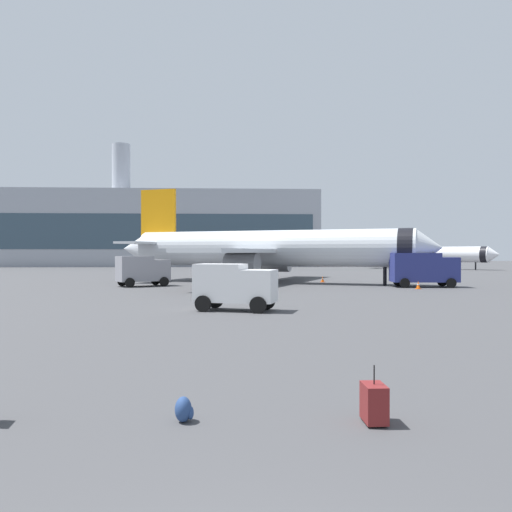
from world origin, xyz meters
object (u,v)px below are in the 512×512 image
safety_cone_mid (323,279)px  traveller_backpack (184,410)px  fuel_truck (423,268)px  cargo_van (235,285)px  airplane_at_gate (268,249)px  airplane_taxiing (425,255)px  safety_cone_near (418,285)px  rolling_suitcase (374,403)px  safety_cone_far (273,293)px  service_truck (142,270)px

safety_cone_mid → traveller_backpack: safety_cone_mid is taller
fuel_truck → cargo_van: size_ratio=1.29×
airplane_at_gate → traveller_backpack: 46.40m
airplane_taxiing → traveller_backpack: bearing=-113.4°
fuel_truck → cargo_van: fuel_truck is taller
safety_cone_near → rolling_suitcase: bearing=-111.4°
cargo_van → safety_cone_far: cargo_van is taller
service_truck → rolling_suitcase: bearing=-75.2°
airplane_taxiing → safety_cone_far: (-36.08, -65.53, -2.53)m
rolling_suitcase → traveller_backpack: (-3.58, 0.29, -0.16)m
airplane_at_gate → traveller_backpack: airplane_at_gate is taller
service_truck → traveller_backpack: 41.69m
cargo_van → rolling_suitcase: size_ratio=4.36×
safety_cone_mid → rolling_suitcase: (-7.65, -47.39, 0.07)m
safety_cone_mid → traveller_backpack: bearing=-103.4°
service_truck → safety_cone_far: service_truck is taller
fuel_truck → safety_cone_mid: bearing=132.0°
safety_cone_near → traveller_backpack: bearing=-116.3°
fuel_truck → safety_cone_near: 3.15m
fuel_truck → safety_cone_mid: 11.88m
airplane_at_gate → safety_cone_near: size_ratio=48.36×
safety_cone_far → safety_cone_mid: bearing=70.0°
fuel_truck → cargo_van: (-17.90, -19.10, -0.32)m
fuel_truck → safety_cone_mid: size_ratio=9.57×
cargo_van → safety_cone_far: bearing=70.7°
fuel_truck → airplane_at_gate: bearing=151.4°
cargo_van → safety_cone_mid: cargo_van is taller
airplane_at_gate → safety_cone_mid: airplane_at_gate is taller
safety_cone_far → service_truck: bearing=129.6°
cargo_van → safety_cone_far: size_ratio=7.13×
airplane_at_gate → safety_cone_far: 19.02m
airplane_at_gate → airplane_taxiing: (35.02, 46.83, -0.79)m
service_truck → safety_cone_far: (11.35, -13.73, -1.28)m
safety_cone_near → safety_cone_mid: safety_cone_near is taller
airplane_taxiing → safety_cone_near: 61.23m
safety_cone_mid → traveller_backpack: size_ratio=1.34×
service_truck → safety_cone_far: 17.86m
airplane_taxiing → cargo_van: 83.24m
service_truck → airplane_at_gate: bearing=21.8°
airplane_taxiing → rolling_suitcase: 100.05m
traveller_backpack → safety_cone_near: bearing=63.7°
safety_cone_mid → safety_cone_far: bearing=-110.0°
service_truck → safety_cone_mid: size_ratio=8.18×
service_truck → fuel_truck: (26.43, -2.69, 0.16)m
safety_cone_mid → rolling_suitcase: bearing=-99.2°
service_truck → safety_cone_mid: bearing=18.1°
safety_cone_mid → service_truck: bearing=-161.9°
safety_cone_mid → safety_cone_far: (-7.20, -19.81, 0.01)m
safety_cone_near → fuel_truck: bearing=60.9°
airplane_at_gate → cargo_van: bearing=-98.2°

